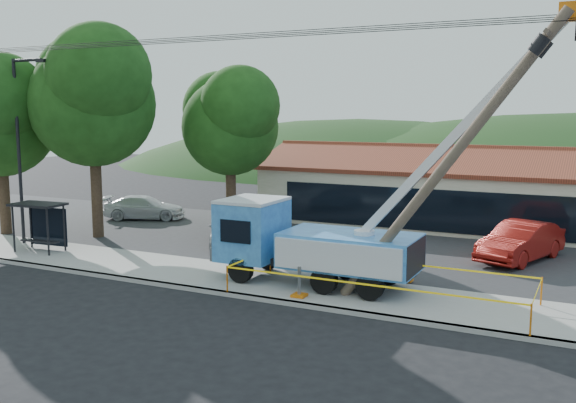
% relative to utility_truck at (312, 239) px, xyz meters
% --- Properties ---
extents(ground, '(120.00, 120.00, 0.00)m').
position_rel_utility_truck_xyz_m(ground, '(-1.69, -4.50, -1.82)').
color(ground, black).
rests_on(ground, ground).
extents(curb, '(60.00, 0.25, 0.15)m').
position_rel_utility_truck_xyz_m(curb, '(-1.69, -2.40, -1.75)').
color(curb, '#99978F').
rests_on(curb, ground).
extents(sidewalk, '(60.00, 4.00, 0.15)m').
position_rel_utility_truck_xyz_m(sidewalk, '(-1.69, -0.50, -1.75)').
color(sidewalk, '#99978F').
rests_on(sidewalk, ground).
extents(parking_lot, '(60.00, 12.00, 0.10)m').
position_rel_utility_truck_xyz_m(parking_lot, '(-1.69, 7.50, -1.77)').
color(parking_lot, '#28282B').
rests_on(parking_lot, ground).
extents(strip_mall, '(22.50, 8.53, 4.67)m').
position_rel_utility_truck_xyz_m(strip_mall, '(2.31, 15.48, 0.06)').
color(strip_mall, '#BFBA97').
rests_on(strip_mall, ground).
extents(streetlight, '(2.13, 0.22, 9.00)m').
position_rel_utility_truck_xyz_m(streetlight, '(-15.47, 0.50, 3.48)').
color(streetlight, black).
rests_on(streetlight, ground).
extents(tree_west_near, '(7.56, 6.72, 10.80)m').
position_rel_utility_truck_xyz_m(tree_west_near, '(-13.69, 3.50, 5.70)').
color(tree_west_near, '#332316').
rests_on(tree_west_near, ground).
extents(tree_lot, '(6.30, 5.60, 8.94)m').
position_rel_utility_truck_xyz_m(tree_lot, '(-8.69, 8.50, 4.39)').
color(tree_lot, '#332316').
rests_on(tree_lot, ground).
extents(hill_west, '(78.40, 56.00, 28.00)m').
position_rel_utility_truck_xyz_m(hill_west, '(-16.69, 50.50, -1.82)').
color(hill_west, '#1C3C16').
rests_on(hill_west, ground).
extents(utility_truck, '(12.48, 4.10, 9.58)m').
position_rel_utility_truck_xyz_m(utility_truck, '(0.00, 0.00, 0.00)').
color(utility_truck, black).
rests_on(utility_truck, ground).
extents(leaning_pole, '(7.08, 1.96, 9.53)m').
position_rel_utility_truck_xyz_m(leaning_pole, '(5.37, -0.82, 3.45)').
color(leaning_pole, brown).
rests_on(leaning_pole, ground).
extents(bus_shelter, '(2.45, 1.63, 2.25)m').
position_rel_utility_truck_xyz_m(bus_shelter, '(-13.50, -0.38, -0.04)').
color(bus_shelter, black).
rests_on(bus_shelter, ground).
extents(caution_tape, '(10.26, 3.34, 0.97)m').
position_rel_utility_truck_xyz_m(caution_tape, '(2.89, -0.77, -0.96)').
color(caution_tape, '#D6660B').
rests_on(caution_tape, ground).
extents(car_silver, '(3.92, 4.85, 1.55)m').
position_rel_utility_truck_xyz_m(car_silver, '(-6.68, 4.95, -1.82)').
color(car_silver, '#A7AAAE').
rests_on(car_silver, ground).
extents(car_red, '(3.38, 5.40, 1.68)m').
position_rel_utility_truck_xyz_m(car_red, '(6.55, 7.57, -1.82)').
color(car_red, maroon).
rests_on(car_red, ground).
extents(car_white, '(5.20, 3.74, 1.40)m').
position_rel_utility_truck_xyz_m(car_white, '(-15.04, 8.91, -1.82)').
color(car_white, silver).
rests_on(car_white, ground).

